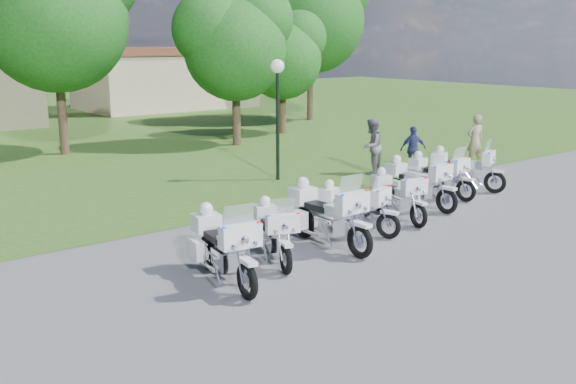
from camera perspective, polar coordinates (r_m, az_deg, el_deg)
ground at (r=15.10m, az=4.74°, el=-3.99°), size 100.00×100.00×0.00m
grass_lawn at (r=39.09m, az=-23.20°, el=5.61°), size 100.00×48.00×0.01m
motorcycle_0 at (r=12.20m, az=-5.82°, el=-4.77°), size 1.04×2.48×1.67m
motorcycle_1 at (r=13.35m, az=-1.30°, el=-3.49°), size 1.22×2.09×1.48m
motorcycle_2 at (r=14.24m, az=3.39°, el=-1.96°), size 0.86×2.60×1.75m
motorcycle_3 at (r=15.33m, az=5.86°, el=-1.35°), size 1.15×2.12×1.47m
motorcycle_4 at (r=16.65m, az=9.61°, el=-0.27°), size 1.00×2.21×1.50m
motorcycle_5 at (r=18.00m, az=11.39°, el=0.86°), size 0.84×2.44×1.64m
motorcycle_6 at (r=19.37m, az=13.16°, el=1.52°), size 0.89×2.29×1.54m
motorcycle_7 at (r=20.41m, az=15.26°, el=2.05°), size 1.35×2.25×1.60m
lamp_post at (r=20.80m, az=-0.94°, el=9.13°), size 0.44×0.44×3.92m
tree_1 at (r=27.33m, az=-20.26°, el=15.34°), size 6.62×5.65×8.83m
tree_2 at (r=28.21m, az=-4.84°, el=13.38°), size 5.18×4.42×6.90m
tree_3 at (r=31.86m, az=-0.60°, el=12.30°), size 4.48×3.82×5.98m
tree_4 at (r=37.55m, az=1.93°, el=15.92°), size 7.07×6.03×9.43m
building_east at (r=45.67m, az=-10.88°, el=9.98°), size 11.44×7.28×4.10m
bystander_a at (r=24.46m, az=16.29°, el=4.42°), size 0.78×0.61×1.88m
bystander_b at (r=22.20m, az=7.43°, el=4.03°), size 1.13×1.01×1.91m
bystander_c at (r=22.87m, az=11.06°, el=3.76°), size 1.01×0.75×1.59m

